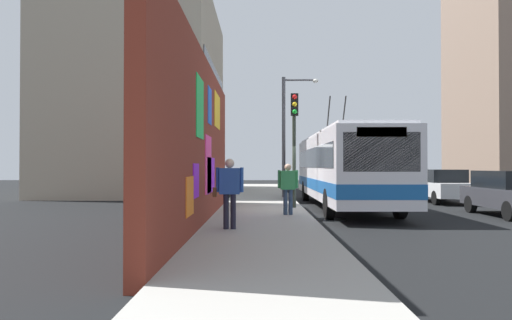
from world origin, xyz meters
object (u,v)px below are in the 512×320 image
object	(u,v)px
city_bus	(343,166)
traffic_light	(294,131)
parked_car_silver	(401,181)
pedestrian_near_wall	(229,187)
street_lamp	(288,127)
parked_car_dark_gray	(510,192)
pedestrian_at_curb	(288,185)
parked_car_white	(440,185)

from	to	relation	value
city_bus	traffic_light	world-z (taller)	city_bus
parked_car_silver	traffic_light	size ratio (longest dim) A/B	1.10
pedestrian_near_wall	traffic_light	distance (m)	6.57
parked_car_silver	street_lamp	xyz separation A→B (m)	(-4.76, 7.23, 2.88)
parked_car_dark_gray	pedestrian_at_curb	size ratio (longest dim) A/B	2.48
pedestrian_near_wall	pedestrian_at_curb	distance (m)	3.85
street_lamp	pedestrian_at_curb	bearing A→B (deg)	176.51
city_bus	street_lamp	size ratio (longest dim) A/B	2.01
traffic_light	city_bus	bearing A→B (deg)	-52.25
city_bus	parked_car_silver	distance (m)	10.51
parked_car_white	street_lamp	xyz separation A→B (m)	(1.31, 7.23, 2.88)
city_bus	parked_car_dark_gray	xyz separation A→B (m)	(-3.24, -5.20, -0.89)
parked_car_dark_gray	street_lamp	size ratio (longest dim) A/B	0.67
pedestrian_at_curb	street_lamp	xyz separation A→B (m)	(8.48, -0.52, 2.59)
parked_car_silver	pedestrian_near_wall	xyz separation A→B (m)	(-16.69, 9.44, 0.37)
parked_car_white	traffic_light	size ratio (longest dim) A/B	1.07
parked_car_silver	parked_car_white	bearing A→B (deg)	-180.00
city_bus	pedestrian_near_wall	xyz separation A→B (m)	(-7.60, 4.24, -0.52)
street_lamp	pedestrian_near_wall	bearing A→B (deg)	169.50
parked_car_silver	pedestrian_near_wall	world-z (taller)	pedestrian_near_wall
city_bus	parked_car_white	size ratio (longest dim) A/B	2.65
parked_car_dark_gray	pedestrian_near_wall	world-z (taller)	pedestrian_near_wall
pedestrian_at_curb	traffic_light	world-z (taller)	traffic_light
parked_car_dark_gray	parked_car_silver	world-z (taller)	same
pedestrian_at_curb	traffic_light	xyz separation A→B (m)	(2.48, -0.39, 1.95)
pedestrian_at_curb	street_lamp	size ratio (longest dim) A/B	0.27
parked_car_dark_gray	street_lamp	distance (m)	10.86
parked_car_dark_gray	street_lamp	world-z (taller)	street_lamp
parked_car_silver	pedestrian_near_wall	bearing A→B (deg)	150.51
parked_car_white	pedestrian_at_curb	bearing A→B (deg)	132.78
parked_car_white	traffic_light	distance (m)	9.00
city_bus	parked_car_dark_gray	world-z (taller)	city_bus
parked_car_dark_gray	parked_car_white	distance (m)	6.26
parked_car_dark_gray	parked_car_silver	size ratio (longest dim) A/B	0.86
pedestrian_near_wall	street_lamp	bearing A→B (deg)	-10.50
city_bus	pedestrian_at_curb	bearing A→B (deg)	148.49
city_bus	parked_car_white	bearing A→B (deg)	-59.88
street_lamp	parked_car_silver	bearing A→B (deg)	-56.65
parked_car_dark_gray	pedestrian_at_curb	world-z (taller)	pedestrian_at_curb
traffic_light	parked_car_dark_gray	bearing A→B (deg)	-102.13
parked_car_dark_gray	parked_car_silver	distance (m)	12.33
city_bus	parked_car_dark_gray	distance (m)	6.19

